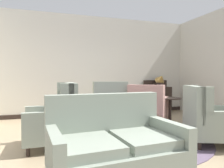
# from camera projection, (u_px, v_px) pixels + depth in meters

# --- Properties ---
(ground) EXTENTS (8.52, 8.52, 0.00)m
(ground) POSITION_uv_depth(u_px,v_px,m) (140.00, 143.00, 3.64)
(ground) COLOR #9E896B
(wall_back) EXTENTS (6.21, 0.08, 3.01)m
(wall_back) POSITION_uv_depth(u_px,v_px,m) (97.00, 66.00, 6.48)
(wall_back) COLOR beige
(wall_back) RESTS_ON ground
(baseboard_back) EXTENTS (6.05, 0.03, 0.12)m
(baseboard_back) POSITION_uv_depth(u_px,v_px,m) (98.00, 112.00, 6.47)
(baseboard_back) COLOR black
(baseboard_back) RESTS_ON ground
(area_rug) EXTENTS (2.80, 2.80, 0.01)m
(area_rug) POSITION_uv_depth(u_px,v_px,m) (133.00, 138.00, 3.92)
(area_rug) COLOR #5B4C60
(area_rug) RESTS_ON ground
(coffee_table) EXTENTS (0.92, 0.92, 0.45)m
(coffee_table) POSITION_uv_depth(u_px,v_px,m) (136.00, 120.00, 3.83)
(coffee_table) COLOR black
(coffee_table) RESTS_ON ground
(porcelain_vase) EXTENTS (0.14, 0.14, 0.35)m
(porcelain_vase) POSITION_uv_depth(u_px,v_px,m) (137.00, 107.00, 3.88)
(porcelain_vase) COLOR beige
(porcelain_vase) RESTS_ON coffee_table
(settee) EXTENTS (1.49, 0.97, 0.95)m
(settee) POSITION_uv_depth(u_px,v_px,m) (114.00, 145.00, 2.33)
(settee) COLOR gray
(settee) RESTS_ON ground
(armchair_near_window) EXTENTS (1.04, 1.04, 1.00)m
(armchair_near_window) POSITION_uv_depth(u_px,v_px,m) (207.00, 119.00, 3.58)
(armchair_near_window) COLOR gray
(armchair_near_window) RESTS_ON ground
(armchair_near_sideboard) EXTENTS (1.16, 1.16, 0.98)m
(armchair_near_sideboard) POSITION_uv_depth(u_px,v_px,m) (148.00, 108.00, 5.00)
(armchair_near_sideboard) COLOR tan
(armchair_near_sideboard) RESTS_ON ground
(armchair_far_left) EXTENTS (0.81, 0.80, 1.06)m
(armchair_far_left) POSITION_uv_depth(u_px,v_px,m) (55.00, 120.00, 3.46)
(armchair_far_left) COLOR gray
(armchair_far_left) RESTS_ON ground
(armchair_beside_settee) EXTENTS (0.91, 0.92, 1.05)m
(armchair_beside_settee) POSITION_uv_depth(u_px,v_px,m) (109.00, 106.00, 5.26)
(armchair_beside_settee) COLOR gray
(armchair_beside_settee) RESTS_ON ground
(side_table) EXTENTS (0.53, 0.53, 0.66)m
(side_table) POSITION_uv_depth(u_px,v_px,m) (170.00, 109.00, 5.00)
(side_table) COLOR black
(side_table) RESTS_ON ground
(sideboard) EXTENTS (0.86, 0.35, 1.05)m
(sideboard) POSITION_uv_depth(u_px,v_px,m) (157.00, 98.00, 6.84)
(sideboard) COLOR black
(sideboard) RESTS_ON ground
(gramophone) EXTENTS (0.36, 0.44, 0.48)m
(gramophone) POSITION_uv_depth(u_px,v_px,m) (160.00, 80.00, 6.75)
(gramophone) COLOR black
(gramophone) RESTS_ON sideboard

